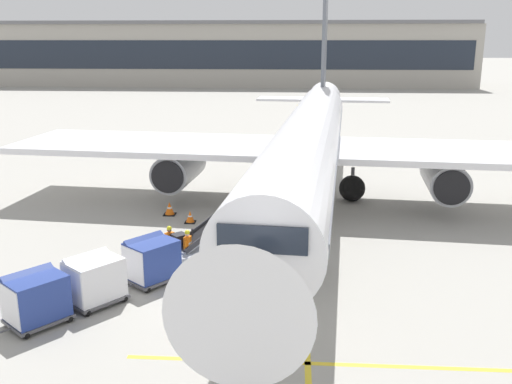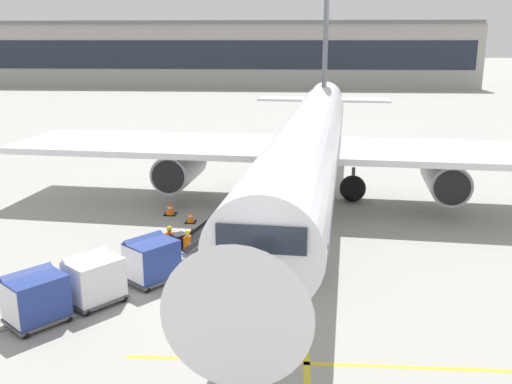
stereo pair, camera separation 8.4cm
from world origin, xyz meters
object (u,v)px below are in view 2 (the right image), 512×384
object	(u,v)px
parked_airplane	(309,142)
baggage_cart_second	(94,279)
baggage_cart_third	(35,297)
ground_crew_by_carts	(188,246)
safety_cone_engine_keepout	(170,209)
baggage_cart_lead	(151,259)
safety_cone_wingtip	(190,217)
ground_crew_by_loader	(170,242)
belt_loader	(206,242)

from	to	relation	value
parked_airplane	baggage_cart_second	world-z (taller)	parked_airplane
baggage_cart_second	baggage_cart_third	xyz separation A→B (m)	(-1.50, -1.72, 0.00)
ground_crew_by_carts	safety_cone_engine_keepout	size ratio (longest dim) A/B	2.30
ground_crew_by_carts	baggage_cart_second	bearing A→B (deg)	-128.15
baggage_cart_lead	safety_cone_wingtip	size ratio (longest dim) A/B	3.95
ground_crew_by_carts	ground_crew_by_loader	bearing A→B (deg)	151.24
baggage_cart_second	safety_cone_engine_keepout	size ratio (longest dim) A/B	3.46
safety_cone_wingtip	baggage_cart_third	bearing A→B (deg)	-105.98
belt_loader	baggage_cart_third	size ratio (longest dim) A/B	1.80
parked_airplane	safety_cone_wingtip	size ratio (longest dim) A/B	69.24
belt_loader	safety_cone_engine_keepout	distance (m)	7.41
baggage_cart_lead	safety_cone_wingtip	bearing A→B (deg)	88.75
belt_loader	baggage_cart_second	world-z (taller)	belt_loader
safety_cone_engine_keepout	ground_crew_by_carts	bearing A→B (deg)	-71.98
parked_airplane	belt_loader	world-z (taller)	parked_airplane
baggage_cart_third	ground_crew_by_loader	xyz separation A→B (m)	(3.50, 5.92, -0.00)
baggage_cart_lead	safety_cone_engine_keepout	xyz separation A→B (m)	(-1.26, 9.25, -0.63)
belt_loader	safety_cone_wingtip	bearing A→B (deg)	107.76
baggage_cart_lead	baggage_cart_third	xyz separation A→B (m)	(-3.18, -3.81, 0.00)
belt_loader	baggage_cart_second	bearing A→B (deg)	-127.55
belt_loader	safety_cone_wingtip	distance (m)	5.64
baggage_cart_lead	ground_crew_by_loader	bearing A→B (deg)	81.44
safety_cone_wingtip	baggage_cart_second	bearing A→B (deg)	-100.54
parked_airplane	baggage_cart_third	distance (m)	18.99
belt_loader	ground_crew_by_loader	xyz separation A→B (m)	(-1.57, -0.45, 0.13)
baggage_cart_second	safety_cone_wingtip	xyz separation A→B (m)	(1.86, 9.99, -0.68)
parked_airplane	safety_cone_wingtip	distance (m)	8.54
belt_loader	ground_crew_by_loader	size ratio (longest dim) A/B	2.71
belt_loader	baggage_cart_lead	xyz separation A→B (m)	(-1.88, -2.56, 0.13)
ground_crew_by_carts	parked_airplane	bearing A→B (deg)	62.62
ground_crew_by_carts	safety_cone_wingtip	distance (m)	6.41
safety_cone_engine_keepout	safety_cone_wingtip	xyz separation A→B (m)	(1.43, -1.34, -0.05)
ground_crew_by_loader	ground_crew_by_carts	world-z (taller)	same
belt_loader	safety_cone_engine_keepout	size ratio (longest dim) A/B	6.24
baggage_cart_second	ground_crew_by_loader	xyz separation A→B (m)	(2.01, 4.20, -0.00)
belt_loader	safety_cone_engine_keepout	world-z (taller)	belt_loader
baggage_cart_third	safety_cone_engine_keepout	size ratio (longest dim) A/B	3.46
belt_loader	ground_crew_by_carts	world-z (taller)	belt_loader
belt_loader	baggage_cart_lead	distance (m)	3.18
baggage_cart_third	safety_cone_wingtip	size ratio (longest dim) A/B	3.95
safety_cone_wingtip	belt_loader	bearing A→B (deg)	-72.24
belt_loader	baggage_cart_third	xyz separation A→B (m)	(-5.07, -6.37, 0.13)
parked_airplane	baggage_cart_lead	xyz separation A→B (m)	(-6.69, -12.17, -2.85)
ground_crew_by_loader	safety_cone_wingtip	xyz separation A→B (m)	(-0.15, 5.79, -0.68)
baggage_cart_second	ground_crew_by_loader	world-z (taller)	baggage_cart_second
ground_crew_by_carts	safety_cone_engine_keepout	world-z (taller)	ground_crew_by_carts
parked_airplane	baggage_cart_second	distance (m)	16.78
baggage_cart_third	ground_crew_by_loader	distance (m)	6.88
parked_airplane	safety_cone_wingtip	xyz separation A→B (m)	(-6.51, -4.26, -3.53)
baggage_cart_third	safety_cone_wingtip	bearing A→B (deg)	74.02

